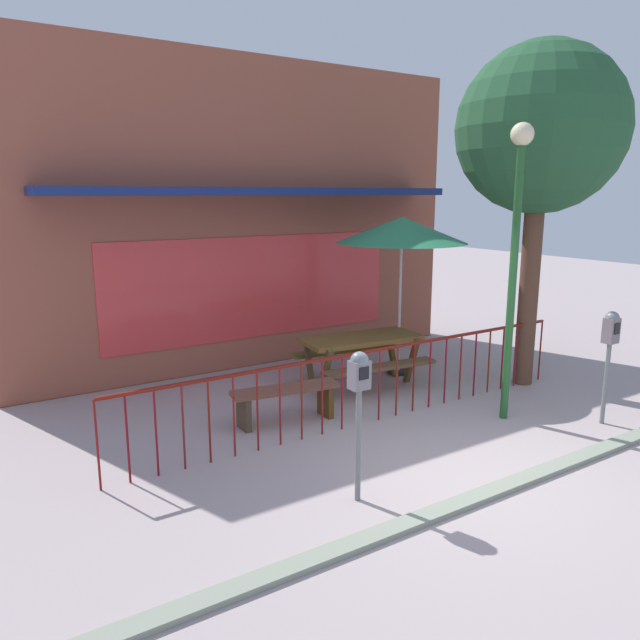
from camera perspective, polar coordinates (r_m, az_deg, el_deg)
The scene contains 11 objects.
ground at distance 6.76m, azimuth 13.48°, elevation -13.76°, with size 40.00×40.00×0.00m, color #A89798.
pub_storefront at distance 10.23m, azimuth -6.80°, elevation 9.78°, with size 7.99×1.33×5.05m.
patio_fence_front at distance 7.65m, azimuth 4.83°, elevation -5.02°, with size 6.74×0.04×0.97m.
picnic_table_left at distance 9.11m, azimuth 3.92°, elevation -2.58°, with size 1.94×1.56×0.79m.
patio_umbrella at distance 9.55m, azimuth 7.78°, elevation 8.43°, with size 2.05×2.05×2.54m.
patio_bench at distance 7.73m, azimuth -3.28°, elevation -7.27°, with size 1.43×0.52×0.48m.
parking_meter_near at distance 8.30m, azimuth 25.92°, elevation -1.53°, with size 0.18×0.17×1.47m.
parking_meter_far at distance 5.58m, azimuth 3.74°, elevation -6.35°, with size 0.18×0.17×1.48m.
street_tree at distance 9.52m, azimuth 20.23°, elevation 16.46°, with size 2.41×2.41×5.01m.
street_lamp at distance 7.84m, azimuth 18.14°, elevation 8.14°, with size 0.28×0.28×3.73m.
curb_edge at distance 6.45m, azimuth 16.89°, elevation -15.25°, with size 11.19×0.20×0.11m, color gray.
Camera 1 is at (-4.48, -4.15, 2.90)m, focal length 33.63 mm.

